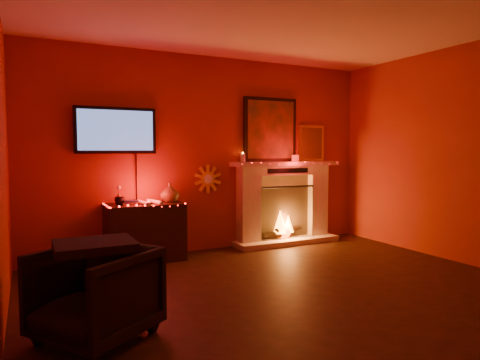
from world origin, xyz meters
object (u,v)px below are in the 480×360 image
Objects in this scene: fireplace at (283,195)px; sunburst_clock at (208,179)px; console_table at (146,230)px; armchair at (95,294)px; tv at (116,131)px.

sunburst_clock is at bearing 175.63° from fireplace.
console_table is at bearing -166.78° from sunburst_clock.
fireplace is at bearing 91.44° from armchair.
sunburst_clock is 0.53× the size of armchair.
fireplace is 2.22× the size of console_table.
tv is at bearing 130.73° from armchair.
tv is 1.64× the size of armchair.
console_table is 2.27m from armchair.
fireplace is 2.16m from console_table.
tv is at bearing -178.76° from sunburst_clock.
console_table is at bearing 121.91° from armchair.
tv is 1.26× the size of console_table.
sunburst_clock is 3.02m from armchair.
tv reaches higher than armchair.
fireplace is 5.45× the size of sunburst_clock.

